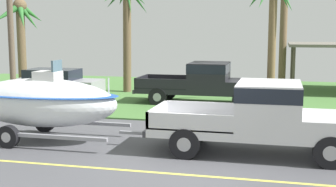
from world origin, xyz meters
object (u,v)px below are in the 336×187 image
(boat_on_trailer, at_px, (41,102))
(parked_sedan_near, at_px, (56,84))
(parked_pickup_background, at_px, (208,81))
(utility_pole, at_px, (10,12))
(pickup_truck_towing, at_px, (267,115))
(palm_tree_near_left, at_px, (126,12))
(palm_tree_mid, at_px, (19,25))
(palm_tree_far_left, at_px, (275,1))

(boat_on_trailer, distance_m, parked_sedan_near, 8.89)
(boat_on_trailer, height_order, parked_pickup_background, boat_on_trailer)
(utility_pole, bearing_deg, parked_sedan_near, 88.79)
(pickup_truck_towing, distance_m, palm_tree_near_left, 13.25)
(parked_sedan_near, bearing_deg, palm_tree_near_left, 40.71)
(boat_on_trailer, bearing_deg, utility_pole, 129.82)
(palm_tree_mid, height_order, utility_pole, utility_pole)
(palm_tree_far_left, bearing_deg, parked_pickup_background, -170.23)
(pickup_truck_towing, relative_size, palm_tree_far_left, 0.95)
(palm_tree_mid, xyz_separation_m, palm_tree_far_left, (13.03, -1.41, 0.97))
(pickup_truck_towing, height_order, parked_pickup_background, pickup_truck_towing)
(palm_tree_near_left, height_order, palm_tree_far_left, palm_tree_far_left)
(parked_sedan_near, distance_m, utility_pole, 4.85)
(parked_sedan_near, height_order, palm_tree_mid, palm_tree_mid)
(palm_tree_near_left, bearing_deg, pickup_truck_towing, -54.36)
(parked_pickup_background, relative_size, palm_tree_far_left, 0.96)
(palm_tree_far_left, relative_size, utility_pole, 0.77)
(utility_pole, bearing_deg, pickup_truck_towing, -23.59)
(parked_sedan_near, bearing_deg, utility_pole, -91.21)
(pickup_truck_towing, distance_m, palm_tree_mid, 16.36)
(palm_tree_near_left, height_order, utility_pole, utility_pole)
(parked_pickup_background, xyz_separation_m, palm_tree_mid, (-10.28, 1.88, 2.47))
(boat_on_trailer, distance_m, palm_tree_mid, 11.77)
(palm_tree_mid, relative_size, palm_tree_far_left, 0.82)
(parked_pickup_background, distance_m, parked_sedan_near, 7.54)
(pickup_truck_towing, xyz_separation_m, palm_tree_mid, (-13.05, 9.56, 2.44))
(pickup_truck_towing, bearing_deg, palm_tree_near_left, 125.64)
(pickup_truck_towing, distance_m, parked_pickup_background, 8.16)
(parked_sedan_near, height_order, palm_tree_far_left, palm_tree_far_left)
(boat_on_trailer, height_order, palm_tree_near_left, palm_tree_near_left)
(palm_tree_mid, bearing_deg, parked_sedan_near, -28.32)
(pickup_truck_towing, bearing_deg, palm_tree_mid, 143.78)
(boat_on_trailer, xyz_separation_m, parked_sedan_near, (-3.70, 8.07, -0.49))
(palm_tree_far_left, bearing_deg, palm_tree_near_left, 162.78)
(boat_on_trailer, distance_m, palm_tree_near_left, 10.93)
(palm_tree_mid, relative_size, utility_pole, 0.63)
(parked_pickup_background, distance_m, utility_pole, 8.74)
(pickup_truck_towing, xyz_separation_m, utility_pole, (-10.37, 4.53, 2.92))
(pickup_truck_towing, xyz_separation_m, palm_tree_far_left, (-0.02, 8.15, 3.42))
(palm_tree_mid, height_order, palm_tree_far_left, palm_tree_far_left)
(parked_pickup_background, xyz_separation_m, palm_tree_far_left, (2.74, 0.47, 3.45))
(parked_pickup_background, relative_size, utility_pole, 0.75)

